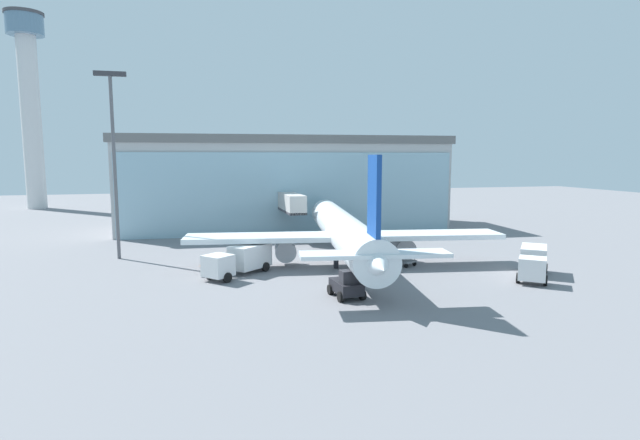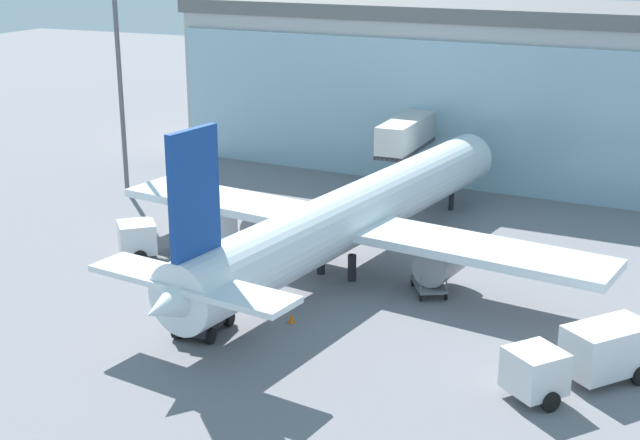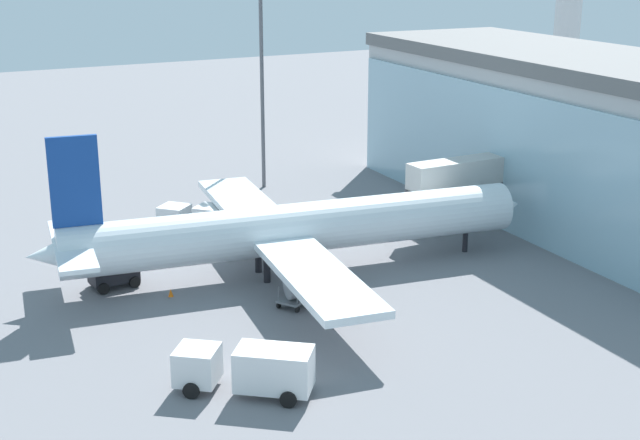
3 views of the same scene
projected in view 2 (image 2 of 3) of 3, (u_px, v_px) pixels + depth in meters
name	position (u px, v px, depth m)	size (l,w,h in m)	color
ground	(278.00, 313.00, 47.87)	(240.00, 240.00, 0.00)	slate
terminal_building	(465.00, 85.00, 77.38)	(50.02, 18.35, 14.10)	#B1B1B1
jet_bridge	(417.00, 130.00, 70.69)	(2.40, 13.82, 6.13)	beige
apron_light_mast	(117.00, 43.00, 67.47)	(3.20, 0.40, 19.83)	#59595E
airplane	(354.00, 215.00, 53.62)	(32.12, 36.88, 11.16)	white
catering_truck	(182.00, 232.00, 56.49)	(6.90, 6.51, 2.65)	silver
fuel_truck	(585.00, 356.00, 39.72)	(6.27, 7.08, 2.65)	silver
baggage_cart	(429.00, 285.00, 50.49)	(2.80, 3.22, 1.50)	slate
pushback_tug	(202.00, 315.00, 45.24)	(2.41, 3.34, 2.30)	black
safety_cone_nose	(291.00, 318.00, 46.64)	(0.36, 0.36, 0.55)	orange
safety_cone_wingtip	(177.00, 223.00, 62.26)	(0.36, 0.36, 0.55)	orange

